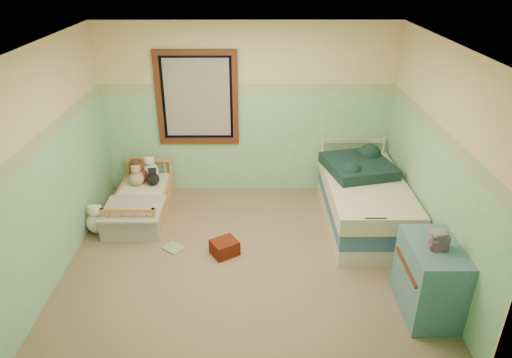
{
  "coord_description": "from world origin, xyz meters",
  "views": [
    {
      "loc": [
        0.1,
        -4.57,
        3.31
      ],
      "look_at": [
        0.12,
        0.35,
        0.87
      ],
      "focal_mm": 32.34,
      "sensor_mm": 36.0,
      "label": 1
    }
  ],
  "objects_px": {
    "floor_book": "(173,248)",
    "twin_bed_frame": "(362,217)",
    "dresser": "(430,279)",
    "plush_floor_cream": "(97,223)",
    "toddler_bed_frame": "(142,207)",
    "red_pillow": "(225,247)",
    "plush_floor_tan": "(116,210)"
  },
  "relations": [
    {
      "from": "twin_bed_frame",
      "to": "floor_book",
      "type": "xyz_separation_m",
      "value": [
        -2.45,
        -0.56,
        -0.1
      ]
    },
    {
      "from": "plush_floor_tan",
      "to": "twin_bed_frame",
      "type": "height_order",
      "value": "twin_bed_frame"
    },
    {
      "from": "toddler_bed_frame",
      "to": "red_pillow",
      "type": "distance_m",
      "value": 1.57
    },
    {
      "from": "toddler_bed_frame",
      "to": "twin_bed_frame",
      "type": "xyz_separation_m",
      "value": [
        3.02,
        -0.32,
        0.02
      ]
    },
    {
      "from": "plush_floor_tan",
      "to": "dresser",
      "type": "xyz_separation_m",
      "value": [
        3.66,
        -1.86,
        0.29
      ]
    },
    {
      "from": "twin_bed_frame",
      "to": "red_pillow",
      "type": "height_order",
      "value": "twin_bed_frame"
    },
    {
      "from": "dresser",
      "to": "floor_book",
      "type": "relative_size",
      "value": 3.26
    },
    {
      "from": "toddler_bed_frame",
      "to": "red_pillow",
      "type": "bearing_deg",
      "value": -39.24
    },
    {
      "from": "plush_floor_cream",
      "to": "dresser",
      "type": "bearing_deg",
      "value": -21.43
    },
    {
      "from": "plush_floor_cream",
      "to": "plush_floor_tan",
      "type": "bearing_deg",
      "value": 69.62
    },
    {
      "from": "red_pillow",
      "to": "floor_book",
      "type": "bearing_deg",
      "value": 170.56
    },
    {
      "from": "plush_floor_tan",
      "to": "floor_book",
      "type": "relative_size",
      "value": 0.89
    },
    {
      "from": "plush_floor_cream",
      "to": "plush_floor_tan",
      "type": "xyz_separation_m",
      "value": [
        0.14,
        0.37,
        -0.03
      ]
    },
    {
      "from": "dresser",
      "to": "toddler_bed_frame",
      "type": "bearing_deg",
      "value": 149.27
    },
    {
      "from": "twin_bed_frame",
      "to": "toddler_bed_frame",
      "type": "bearing_deg",
      "value": 173.9
    },
    {
      "from": "plush_floor_cream",
      "to": "red_pillow",
      "type": "height_order",
      "value": "plush_floor_cream"
    },
    {
      "from": "toddler_bed_frame",
      "to": "red_pillow",
      "type": "height_order",
      "value": "red_pillow"
    },
    {
      "from": "plush_floor_tan",
      "to": "red_pillow",
      "type": "height_order",
      "value": "plush_floor_tan"
    },
    {
      "from": "red_pillow",
      "to": "floor_book",
      "type": "relative_size",
      "value": 1.23
    },
    {
      "from": "toddler_bed_frame",
      "to": "plush_floor_tan",
      "type": "xyz_separation_m",
      "value": [
        -0.34,
        -0.11,
        0.02
      ]
    },
    {
      "from": "red_pillow",
      "to": "toddler_bed_frame",
      "type": "bearing_deg",
      "value": 140.76
    },
    {
      "from": "toddler_bed_frame",
      "to": "twin_bed_frame",
      "type": "bearing_deg",
      "value": -6.1
    },
    {
      "from": "toddler_bed_frame",
      "to": "floor_book",
      "type": "bearing_deg",
      "value": -57.12
    },
    {
      "from": "toddler_bed_frame",
      "to": "plush_floor_tan",
      "type": "height_order",
      "value": "plush_floor_tan"
    },
    {
      "from": "twin_bed_frame",
      "to": "floor_book",
      "type": "height_order",
      "value": "twin_bed_frame"
    },
    {
      "from": "floor_book",
      "to": "twin_bed_frame",
      "type": "bearing_deg",
      "value": 49.46
    },
    {
      "from": "dresser",
      "to": "floor_book",
      "type": "bearing_deg",
      "value": 158.41
    },
    {
      "from": "plush_floor_cream",
      "to": "floor_book",
      "type": "height_order",
      "value": "plush_floor_cream"
    },
    {
      "from": "plush_floor_tan",
      "to": "dresser",
      "type": "distance_m",
      "value": 4.11
    },
    {
      "from": "toddler_bed_frame",
      "to": "plush_floor_cream",
      "type": "distance_m",
      "value": 0.68
    },
    {
      "from": "dresser",
      "to": "plush_floor_cream",
      "type": "bearing_deg",
      "value": 158.57
    },
    {
      "from": "dresser",
      "to": "floor_book",
      "type": "height_order",
      "value": "dresser"
    }
  ]
}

